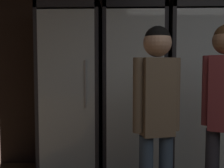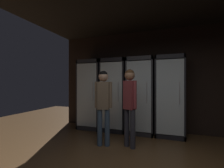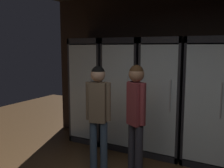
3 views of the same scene
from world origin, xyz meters
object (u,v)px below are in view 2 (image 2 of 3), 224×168
object	(u,v)px
cooler_far_left	(92,95)
shopper_far	(130,99)
cooler_right	(169,97)
shopper_near	(103,99)
cooler_left	(115,95)
cooler_center	(141,96)

from	to	relation	value
cooler_far_left	shopper_far	world-z (taller)	cooler_far_left
cooler_right	shopper_near	world-z (taller)	cooler_right
cooler_left	shopper_far	distance (m)	1.23
cooler_center	shopper_near	bearing A→B (deg)	-118.02
cooler_right	shopper_far	xyz separation A→B (m)	(-0.79, -1.04, 0.01)
cooler_far_left	cooler_center	bearing A→B (deg)	0.01
cooler_center	shopper_near	size ratio (longest dim) A/B	1.27
cooler_left	cooler_center	bearing A→B (deg)	0.02
cooler_left	shopper_far	xyz separation A→B (m)	(0.66, -1.04, 0.01)
shopper_near	cooler_right	bearing A→B (deg)	40.61
cooler_far_left	shopper_far	distance (m)	1.73
shopper_near	shopper_far	bearing A→B (deg)	10.81
cooler_far_left	shopper_near	distance (m)	1.42
cooler_center	shopper_far	xyz separation A→B (m)	(-0.07, -1.04, 0.01)
cooler_far_left	shopper_near	world-z (taller)	cooler_far_left
cooler_far_left	shopper_far	bearing A→B (deg)	-37.03
shopper_far	cooler_far_left	bearing A→B (deg)	142.97
cooler_center	cooler_right	distance (m)	0.72
cooler_right	shopper_far	world-z (taller)	cooler_right
cooler_center	shopper_far	distance (m)	1.04
cooler_far_left	shopper_near	bearing A→B (deg)	-53.75
cooler_right	shopper_near	bearing A→B (deg)	-139.39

